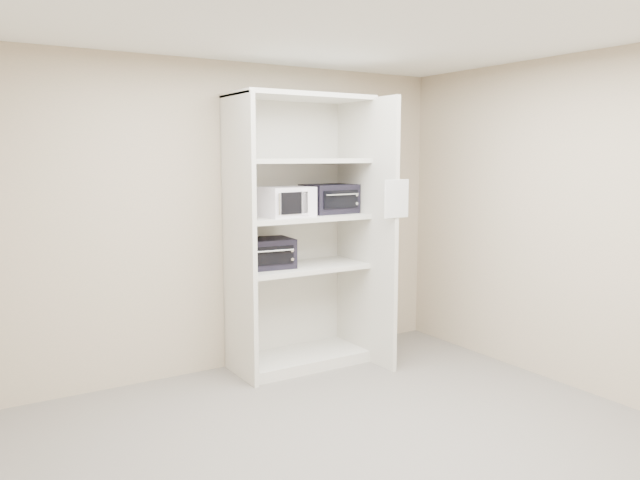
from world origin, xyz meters
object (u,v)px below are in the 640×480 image
microwave (286,202)px  toaster_oven_upper (329,199)px  shelving_unit (304,242)px  toaster_oven_lower (265,253)px

microwave → toaster_oven_upper: size_ratio=0.93×
microwave → toaster_oven_upper: 0.49m
shelving_unit → toaster_oven_upper: bearing=6.6°
shelving_unit → toaster_oven_lower: bearing=172.2°
toaster_oven_upper → shelving_unit: bearing=-177.0°
toaster_oven_lower → toaster_oven_upper: bearing=4.2°
shelving_unit → toaster_oven_upper: shelving_unit is taller
toaster_oven_upper → toaster_oven_lower: bearing=174.8°
shelving_unit → toaster_oven_upper: size_ratio=5.27×
shelving_unit → toaster_oven_lower: size_ratio=5.23×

